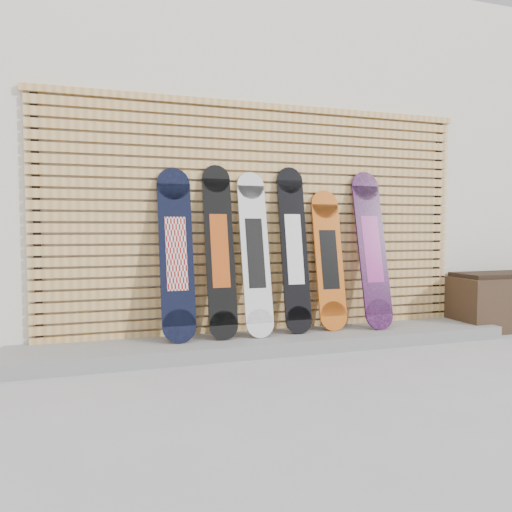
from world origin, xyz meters
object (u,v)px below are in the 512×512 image
object	(u,v)px
snowboard_2	(255,253)
snowboard_3	(294,249)
snowboard_1	(220,251)
snowboard_4	(329,260)
planter_box	(509,301)
snowboard_0	(176,254)
snowboard_5	(372,249)

from	to	relation	value
snowboard_2	snowboard_3	xyz separation A→B (m)	(0.40, 0.02, 0.03)
snowboard_2	snowboard_1	bearing A→B (deg)	178.71
snowboard_4	planter_box	bearing A→B (deg)	-1.68
snowboard_3	snowboard_2	bearing A→B (deg)	-176.63
snowboard_0	snowboard_1	world-z (taller)	snowboard_1
snowboard_0	snowboard_5	xyz separation A→B (m)	(1.94, -0.02, 0.01)
snowboard_4	snowboard_5	distance (m)	0.46
planter_box	snowboard_4	size ratio (longest dim) A/B	1.01
planter_box	snowboard_2	size ratio (longest dim) A/B	0.91
snowboard_0	snowboard_5	bearing A→B (deg)	-0.57
planter_box	snowboard_1	xyz separation A→B (m)	(-3.28, 0.04, 0.60)
snowboard_3	snowboard_4	size ratio (longest dim) A/B	1.16
snowboard_0	snowboard_5	distance (m)	1.94
planter_box	snowboard_2	xyz separation A→B (m)	(-2.94, 0.03, 0.57)
snowboard_3	snowboard_4	bearing A→B (deg)	1.86
snowboard_3	snowboard_5	bearing A→B (deg)	-2.56
planter_box	snowboard_5	distance (m)	1.83
snowboard_4	snowboard_5	size ratio (longest dim) A/B	0.87
snowboard_2	snowboard_4	xyz separation A→B (m)	(0.77, 0.04, -0.08)
snowboard_1	snowboard_4	bearing A→B (deg)	1.45
snowboard_3	snowboard_1	bearing A→B (deg)	-178.76
snowboard_0	snowboard_3	xyz separation A→B (m)	(1.12, 0.02, 0.02)
snowboard_1	snowboard_5	world-z (taller)	snowboard_1
snowboard_2	snowboard_3	size ratio (longest dim) A/B	0.96
snowboard_2	snowboard_0	bearing A→B (deg)	179.53
planter_box	snowboard_4	distance (m)	2.23
snowboard_1	snowboard_3	bearing A→B (deg)	1.24
planter_box	snowboard_5	size ratio (longest dim) A/B	0.88
snowboard_0	snowboard_2	size ratio (longest dim) A/B	1.01
snowboard_0	snowboard_1	xyz separation A→B (m)	(0.39, 0.00, 0.02)
snowboard_3	snowboard_4	xyz separation A→B (m)	(0.37, 0.01, -0.11)
planter_box	snowboard_1	size ratio (longest dim) A/B	0.88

